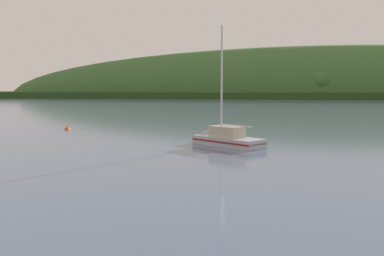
# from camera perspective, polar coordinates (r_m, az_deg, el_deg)

# --- Properties ---
(far_shoreline_hill) EXTENTS (573.85, 119.91, 66.06)m
(far_shoreline_hill) POSITION_cam_1_polar(r_m,az_deg,el_deg) (284.34, 18.34, 3.91)
(far_shoreline_hill) COLOR #27431B
(far_shoreline_hill) RESTS_ON ground
(sailboat_midwater_white) EXTENTS (8.80, 7.19, 13.51)m
(sailboat_midwater_white) POSITION_cam_1_polar(r_m,az_deg,el_deg) (44.22, 3.95, -1.78)
(sailboat_midwater_white) COLOR #ADB2BC
(sailboat_midwater_white) RESTS_ON ground
(mooring_buoy_foreground) EXTENTS (0.77, 0.77, 0.85)m
(mooring_buoy_foreground) POSITION_cam_1_polar(r_m,az_deg,el_deg) (63.24, -16.45, -0.19)
(mooring_buoy_foreground) COLOR #EA5B19
(mooring_buoy_foreground) RESTS_ON ground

